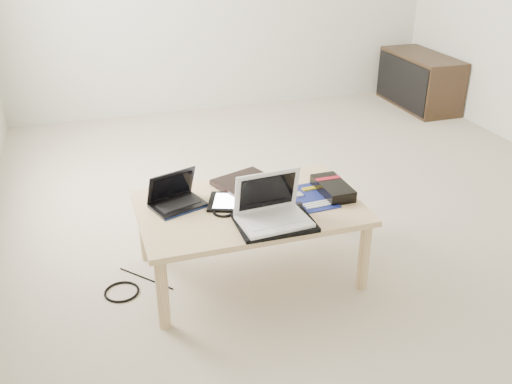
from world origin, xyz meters
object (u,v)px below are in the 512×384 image
object	(u,v)px
media_cabinet	(419,81)
gpu_box	(333,188)
coffee_table	(249,214)
netbook	(176,199)
white_laptop	(272,211)

from	to	relation	value
media_cabinet	gpu_box	bearing A→B (deg)	-131.05
coffee_table	media_cabinet	size ratio (longest dim) A/B	1.22
netbook	gpu_box	distance (m)	0.80
white_laptop	coffee_table	bearing A→B (deg)	102.27
media_cabinet	netbook	distance (m)	3.47
media_cabinet	white_laptop	distance (m)	3.40
coffee_table	gpu_box	size ratio (longest dim) A/B	3.99
media_cabinet	netbook	xyz separation A→B (m)	(-2.74, -2.12, 0.19)
netbook	gpu_box	size ratio (longest dim) A/B	1.08
coffee_table	white_laptop	xyz separation A→B (m)	(0.05, -0.21, 0.12)
netbook	white_laptop	distance (m)	0.50
coffee_table	media_cabinet	distance (m)	3.28
media_cabinet	white_laptop	size ratio (longest dim) A/B	2.69
coffee_table	netbook	bearing A→B (deg)	162.35
gpu_box	media_cabinet	bearing A→B (deg)	48.95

